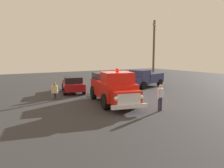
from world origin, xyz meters
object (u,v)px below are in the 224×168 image
vintage_fire_truck (113,87)px  lawn_chair_spare (111,87)px  spectator_seated (55,90)px  parked_pickup (145,78)px  spectator_standing (160,96)px  lawn_chair_near_truck (55,91)px  utility_pole (154,51)px  classic_hot_rod (73,84)px  lawn_chair_by_car (100,88)px

vintage_fire_truck → lawn_chair_spare: vintage_fire_truck is taller
spectator_seated → parked_pickup: bearing=-173.9°
spectator_seated → spectator_standing: 8.56m
lawn_chair_near_truck → vintage_fire_truck: bearing=128.7°
vintage_fire_truck → utility_pole: size_ratio=0.81×
classic_hot_rod → lawn_chair_spare: classic_hot_rod is taller
spectator_seated → spectator_standing: (-4.40, 7.34, 0.27)m
lawn_chair_near_truck → spectator_seated: 0.17m
classic_hot_rod → lawn_chair_near_truck: 3.31m
classic_hot_rod → lawn_chair_spare: size_ratio=4.60×
parked_pickup → utility_pole: (-3.50, -2.56, 3.03)m
parked_pickup → spectator_standing: bearing=55.4°
spectator_standing → parked_pickup: bearing=-124.6°
parked_pickup → spectator_standing: 10.25m
lawn_chair_by_car → lawn_chair_spare: 1.25m
utility_pole → spectator_standing: bearing=49.7°
parked_pickup → spectator_standing: parked_pickup is taller
classic_hot_rod → spectator_seated: 3.18m
lawn_chair_near_truck → spectator_standing: size_ratio=0.61×
lawn_chair_near_truck → lawn_chair_by_car: same height
lawn_chair_by_car → lawn_chair_near_truck: bearing=-7.4°
classic_hot_rod → lawn_chair_spare: bearing=135.8°
vintage_fire_truck → lawn_chair_spare: 4.10m
lawn_chair_near_truck → lawn_chair_spare: size_ratio=1.00×
vintage_fire_truck → spectator_seated: bearing=-52.7°
parked_pickup → utility_pole: 5.29m
lawn_chair_near_truck → utility_pole: utility_pole is taller
parked_pickup → utility_pole: utility_pole is taller
vintage_fire_truck → lawn_chair_near_truck: size_ratio=6.17×
lawn_chair_spare → classic_hot_rod: bearing=-44.2°
spectator_seated → utility_pole: bearing=-165.1°
lawn_chair_near_truck → utility_pole: 14.70m
lawn_chair_near_truck → parked_pickup: bearing=-173.3°
vintage_fire_truck → spectator_standing: vintage_fire_truck is taller
vintage_fire_truck → parked_pickup: (-7.20, -5.08, -0.21)m
classic_hot_rod → spectator_seated: size_ratio=3.64×
lawn_chair_spare → spectator_standing: spectator_standing is taller
spectator_standing → lawn_chair_by_car: bearing=-84.7°
spectator_seated → lawn_chair_by_car: bearing=170.8°
classic_hot_rod → spectator_standing: size_ratio=2.80×
parked_pickup → classic_hot_rod: bearing=-7.7°
vintage_fire_truck → lawn_chair_spare: size_ratio=6.17×
vintage_fire_truck → spectator_seated: size_ratio=4.88×
lawn_chair_spare → vintage_fire_truck: bearing=60.7°
vintage_fire_truck → parked_pickup: bearing=-144.8°
spectator_standing → lawn_chair_spare: bearing=-95.0°
classic_hot_rod → lawn_chair_near_truck: size_ratio=4.60×
classic_hot_rod → lawn_chair_by_car: (-1.45, 2.78, -0.16)m
lawn_chair_spare → utility_pole: (-8.71, -4.10, 3.43)m
parked_pickup → lawn_chair_by_car: 6.68m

